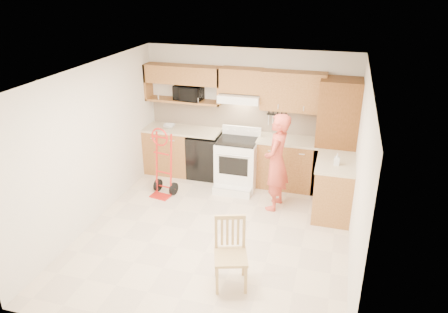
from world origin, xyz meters
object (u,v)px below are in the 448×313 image
at_px(person, 276,162).
at_px(hand_truck, 161,166).
at_px(dining_chair, 231,255).
at_px(microwave, 189,93).
at_px(range, 237,160).

height_order(person, hand_truck, person).
height_order(person, dining_chair, person).
distance_m(microwave, person, 2.28).
height_order(hand_truck, dining_chair, hand_truck).
relative_size(person, dining_chair, 1.82).
bearing_deg(person, hand_truck, -78.99).
bearing_deg(range, person, -33.99).
relative_size(hand_truck, dining_chair, 1.26).
bearing_deg(dining_chair, microwave, 100.02).
bearing_deg(microwave, dining_chair, -56.88).
xyz_separation_m(microwave, hand_truck, (-0.13, -1.13, -1.05)).
relative_size(microwave, dining_chair, 0.56).
distance_m(person, dining_chair, 2.19).
distance_m(microwave, dining_chair, 3.76).
distance_m(range, dining_chair, 2.76).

